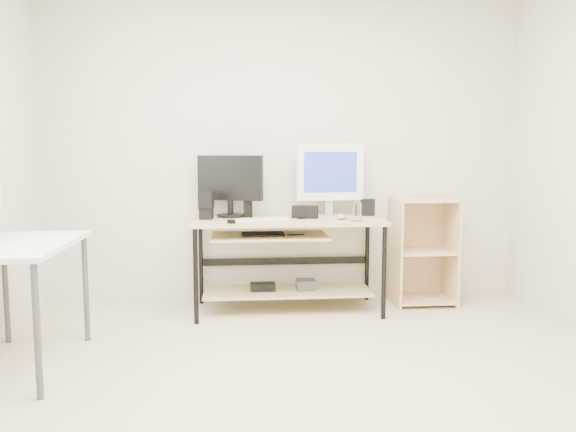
# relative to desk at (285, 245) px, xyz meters

# --- Properties ---
(room) EXTENTS (4.01, 4.01, 2.62)m
(room) POSITION_rel_desk_xyz_m (-0.11, -1.62, 0.78)
(room) COLOR beige
(room) RESTS_ON ground
(desk) EXTENTS (1.50, 0.65, 0.75)m
(desk) POSITION_rel_desk_xyz_m (0.00, 0.00, 0.00)
(desk) COLOR tan
(desk) RESTS_ON ground
(side_table) EXTENTS (0.60, 1.00, 0.75)m
(side_table) POSITION_rel_desk_xyz_m (-1.65, -1.06, 0.13)
(side_table) COLOR white
(side_table) RESTS_ON ground
(shelf_unit) EXTENTS (0.50, 0.40, 0.90)m
(shelf_unit) POSITION_rel_desk_xyz_m (1.18, 0.16, -0.09)
(shelf_unit) COLOR beige
(shelf_unit) RESTS_ON ground
(black_monitor) EXTENTS (0.53, 0.24, 0.50)m
(black_monitor) POSITION_rel_desk_xyz_m (-0.43, 0.15, 0.50)
(black_monitor) COLOR black
(black_monitor) RESTS_ON desk
(white_imac) EXTENTS (0.56, 0.18, 0.59)m
(white_imac) POSITION_rel_desk_xyz_m (0.39, 0.19, 0.56)
(white_imac) COLOR silver
(white_imac) RESTS_ON desk
(keyboard) EXTENTS (0.43, 0.27, 0.01)m
(keyboard) POSITION_rel_desk_xyz_m (-0.18, -0.10, 0.22)
(keyboard) COLOR white
(keyboard) RESTS_ON desk
(mouse) EXTENTS (0.10, 0.14, 0.04)m
(mouse) POSITION_rel_desk_xyz_m (0.44, -0.08, 0.23)
(mouse) COLOR #B2B2B8
(mouse) RESTS_ON desk
(center_speaker) EXTENTS (0.22, 0.15, 0.10)m
(center_speaker) POSITION_rel_desk_xyz_m (0.16, 0.02, 0.26)
(center_speaker) COLOR black
(center_speaker) RESTS_ON desk
(speaker_left) EXTENTS (0.12, 0.12, 0.22)m
(speaker_left) POSITION_rel_desk_xyz_m (-0.62, 0.00, 0.32)
(speaker_left) COLOR black
(speaker_left) RESTS_ON desk
(speaker_right) EXTENTS (0.14, 0.14, 0.14)m
(speaker_right) POSITION_rel_desk_xyz_m (0.71, 0.17, 0.28)
(speaker_right) COLOR black
(speaker_right) RESTS_ON desk
(audio_controller) EXTENTS (0.07, 0.05, 0.15)m
(audio_controller) POSITION_rel_desk_xyz_m (-0.29, 0.11, 0.28)
(audio_controller) COLOR black
(audio_controller) RESTS_ON desk
(volume_puck) EXTENTS (0.08, 0.08, 0.03)m
(volume_puck) POSITION_rel_desk_xyz_m (-0.42, -0.27, 0.22)
(volume_puck) COLOR black
(volume_puck) RESTS_ON desk
(smartphone) EXTENTS (0.07, 0.12, 0.01)m
(smartphone) POSITION_rel_desk_xyz_m (0.13, 0.00, 0.22)
(smartphone) COLOR black
(smartphone) RESTS_ON desk
(coaster) EXTENTS (0.10, 0.10, 0.01)m
(coaster) POSITION_rel_desk_xyz_m (0.53, -0.24, 0.21)
(coaster) COLOR #A4754A
(coaster) RESTS_ON desk
(drinking_glass) EXTENTS (0.08, 0.08, 0.14)m
(drinking_glass) POSITION_rel_desk_xyz_m (0.53, -0.24, 0.29)
(drinking_glass) COLOR white
(drinking_glass) RESTS_ON coaster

